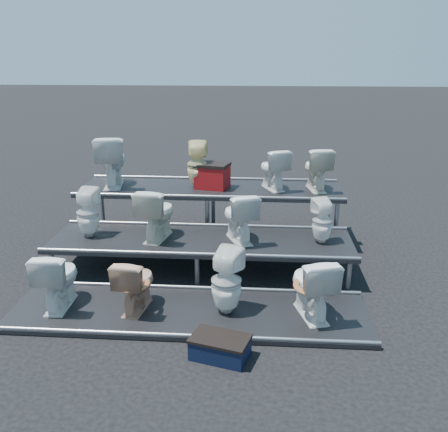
# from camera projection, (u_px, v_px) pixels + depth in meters

# --- Properties ---
(ground) EXTENTS (80.00, 80.00, 0.00)m
(ground) POSITION_uv_depth(u_px,v_px,m) (202.00, 269.00, 7.12)
(ground) COLOR black
(ground) RESTS_ON ground
(tier_front) EXTENTS (4.20, 1.20, 0.06)m
(tier_front) POSITION_uv_depth(u_px,v_px,m) (189.00, 312.00, 5.88)
(tier_front) COLOR black
(tier_front) RESTS_ON ground
(tier_mid) EXTENTS (4.20, 1.20, 0.46)m
(tier_mid) POSITION_uv_depth(u_px,v_px,m) (201.00, 254.00, 7.05)
(tier_mid) COLOR black
(tier_mid) RESTS_ON ground
(tier_back) EXTENTS (4.20, 1.20, 0.86)m
(tier_back) POSITION_uv_depth(u_px,v_px,m) (210.00, 213.00, 8.22)
(tier_back) COLOR black
(tier_back) RESTS_ON ground
(toilet_0) EXTENTS (0.42, 0.71, 0.72)m
(toilet_0) POSITION_uv_depth(u_px,v_px,m) (58.00, 278.00, 5.87)
(toilet_0) COLOR white
(toilet_0) RESTS_ON tier_front
(toilet_1) EXTENTS (0.45, 0.69, 0.66)m
(toilet_1) POSITION_uv_depth(u_px,v_px,m) (136.00, 283.00, 5.82)
(toilet_1) COLOR tan
(toilet_1) RESTS_ON tier_front
(toilet_2) EXTENTS (0.45, 0.45, 0.78)m
(toilet_2) POSITION_uv_depth(u_px,v_px,m) (226.00, 281.00, 5.72)
(toilet_2) COLOR white
(toilet_2) RESTS_ON tier_front
(toilet_3) EXTENTS (0.60, 0.82, 0.75)m
(toilet_3) POSITION_uv_depth(u_px,v_px,m) (312.00, 285.00, 5.66)
(toilet_3) COLOR white
(toilet_3) RESTS_ON tier_front
(toilet_4) EXTENTS (0.33, 0.34, 0.70)m
(toilet_4) POSITION_uv_depth(u_px,v_px,m) (88.00, 213.00, 6.98)
(toilet_4) COLOR white
(toilet_4) RESTS_ON tier_mid
(toilet_5) EXTENTS (0.53, 0.78, 0.73)m
(toilet_5) POSITION_uv_depth(u_px,v_px,m) (157.00, 213.00, 6.91)
(toilet_5) COLOR silver
(toilet_5) RESTS_ON tier_mid
(toilet_6) EXTENTS (0.61, 0.78, 0.70)m
(toilet_6) POSITION_uv_depth(u_px,v_px,m) (239.00, 216.00, 6.83)
(toilet_6) COLOR white
(toilet_6) RESTS_ON tier_mid
(toilet_7) EXTENTS (0.35, 0.35, 0.62)m
(toilet_7) POSITION_uv_depth(u_px,v_px,m) (322.00, 221.00, 6.77)
(toilet_7) COLOR white
(toilet_7) RESTS_ON tier_mid
(toilet_8) EXTENTS (0.59, 0.88, 0.83)m
(toilet_8) POSITION_uv_depth(u_px,v_px,m) (112.00, 161.00, 8.07)
(toilet_8) COLOR white
(toilet_8) RESTS_ON tier_back
(toilet_9) EXTENTS (0.36, 0.37, 0.75)m
(toilet_9) POSITION_uv_depth(u_px,v_px,m) (198.00, 165.00, 7.98)
(toilet_9) COLOR beige
(toilet_9) RESTS_ON tier_back
(toilet_10) EXTENTS (0.58, 0.73, 0.65)m
(toilet_10) POSITION_uv_depth(u_px,v_px,m) (273.00, 169.00, 7.91)
(toilet_10) COLOR white
(toilet_10) RESTS_ON tier_back
(toilet_11) EXTENTS (0.48, 0.72, 0.69)m
(toilet_11) POSITION_uv_depth(u_px,v_px,m) (317.00, 169.00, 7.86)
(toilet_11) COLOR silver
(toilet_11) RESTS_ON tier_back
(red_crate) EXTENTS (0.57, 0.50, 0.35)m
(red_crate) POSITION_uv_depth(u_px,v_px,m) (212.00, 177.00, 8.01)
(red_crate) COLOR maroon
(red_crate) RESTS_ON tier_back
(step_stool) EXTENTS (0.64, 0.48, 0.20)m
(step_stool) POSITION_uv_depth(u_px,v_px,m) (220.00, 349.00, 5.04)
(step_stool) COLOR black
(step_stool) RESTS_ON ground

